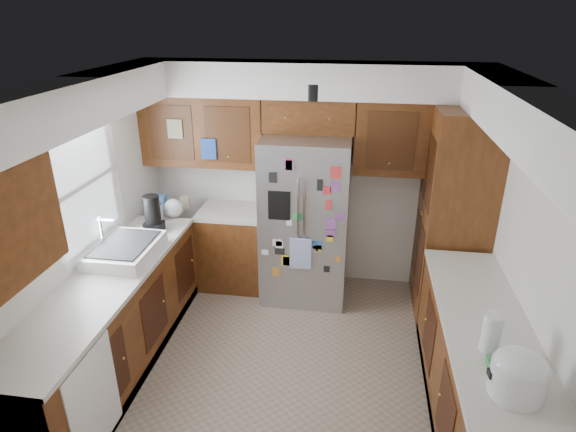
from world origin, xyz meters
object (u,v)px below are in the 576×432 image
object	(u,v)px
pantry	(454,215)
fridge	(305,220)
rice_cooker	(519,374)
paper_towel	(492,333)

from	to	relation	value
pantry	fridge	xyz separation A→B (m)	(-1.50, 0.05, -0.17)
pantry	rice_cooker	xyz separation A→B (m)	(-0.00, -2.30, -0.01)
pantry	rice_cooker	size ratio (longest dim) A/B	6.67
pantry	paper_towel	bearing A→B (deg)	-91.89
rice_cooker	pantry	bearing A→B (deg)	89.99
fridge	rice_cooker	distance (m)	2.79
pantry	rice_cooker	world-z (taller)	pantry
rice_cooker	paper_towel	xyz separation A→B (m)	(-0.06, 0.38, -0.01)
rice_cooker	paper_towel	size ratio (longest dim) A/B	1.19
pantry	paper_towel	distance (m)	1.91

